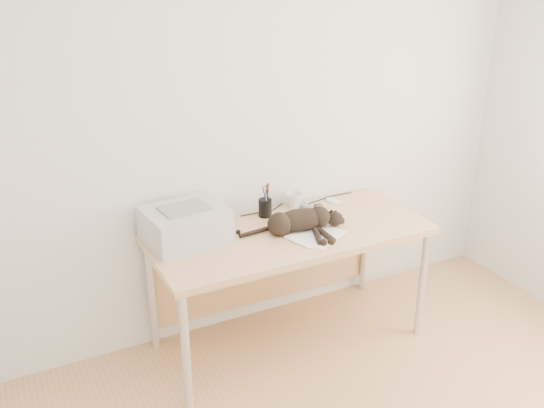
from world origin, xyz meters
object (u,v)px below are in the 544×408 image
printer (185,225)px  cat (298,222)px  desk (283,245)px  mug (295,200)px  pen_cup (265,207)px  mouse (333,199)px

printer → cat: (0.60, -0.18, -0.04)m
desk → printer: bearing=173.8°
mug → pen_cup: size_ratio=0.51×
pen_cup → printer: bearing=-169.5°
printer → mouse: size_ratio=3.86×
cat → mug: (0.15, 0.31, -0.01)m
mug → mouse: (0.26, -0.03, -0.03)m
mouse → pen_cup: bearing=165.3°
desk → pen_cup: pen_cup is taller
printer → mouse: printer is taller
printer → cat: size_ratio=0.75×
desk → cat: size_ratio=2.64×
printer → mouse: (1.01, 0.10, -0.08)m
cat → mug: size_ratio=5.84×
mug → desk: bearing=-133.0°
printer → cat: printer is taller
desk → mug: 0.32m
cat → printer: bearing=172.8°
cat → mug: bearing=73.8°
printer → mouse: 1.02m
printer → cat: bearing=-16.3°
printer → mug: 0.76m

